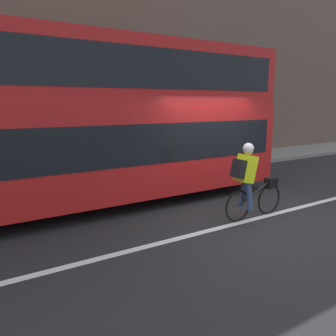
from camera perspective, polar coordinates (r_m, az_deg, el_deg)
The scene contains 7 objects.
ground_plane at distance 7.11m, azimuth 13.49°, elevation -8.30°, with size 80.00×80.00×0.00m, color #232326.
road_center_line at distance 6.99m, azimuth 14.53°, elevation -8.65°, with size 50.00×0.14×0.01m, color silver.
sidewalk_curb at distance 11.21m, azimuth -5.55°, elevation -0.49°, with size 60.00×2.19×0.14m.
building_facade at distance 12.21m, azimuth -8.63°, elevation 18.28°, with size 60.00×0.30×7.73m.
bus at distance 7.23m, azimuth -23.94°, elevation 8.02°, with size 11.87×2.44×3.69m.
cyclist_on_bike at distance 6.75m, azimuth 13.98°, elevation -1.81°, with size 1.54×0.32×1.58m.
street_sign_post at distance 9.83m, azimuth -25.89°, elevation 5.47°, with size 0.36×0.09×2.50m.
Camera 1 is at (-4.81, -4.68, 2.34)m, focal length 35.00 mm.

